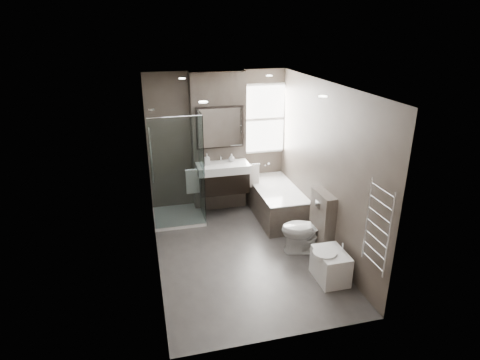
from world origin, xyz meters
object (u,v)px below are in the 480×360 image
object	(u,v)px
bathtub	(276,200)
toilet	(306,229)
bidet	(330,265)
vanity	(223,177)

from	to	relation	value
bathtub	toilet	size ratio (longest dim) A/B	2.09
bathtub	bidet	world-z (taller)	bathtub
toilet	bidet	xyz separation A→B (m)	(0.04, -0.79, -0.15)
bathtub	bidet	distance (m)	2.09
bathtub	bidet	xyz separation A→B (m)	(0.09, -2.08, -0.08)
vanity	bathtub	bearing A→B (deg)	-19.37
bathtub	toilet	world-z (taller)	toilet
toilet	vanity	bearing A→B (deg)	-136.64
vanity	toilet	size ratio (longest dim) A/B	1.24
bathtub	bidet	bearing A→B (deg)	-87.56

